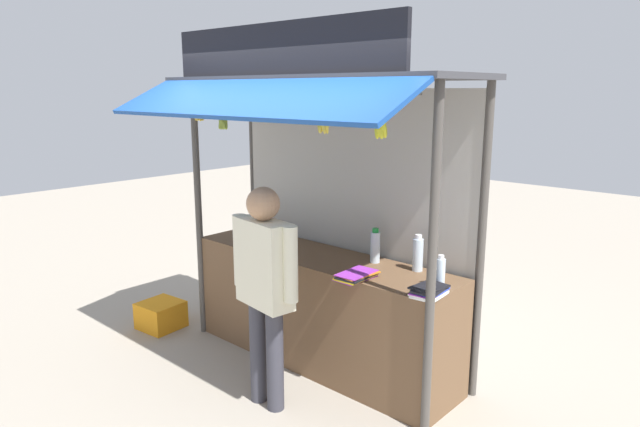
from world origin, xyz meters
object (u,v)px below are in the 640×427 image
(water_bottle_mid_left, at_px, (375,246))
(banana_bunch_inner_left, at_px, (324,121))
(vendor_person, at_px, (265,278))
(water_bottle_left, at_px, (266,228))
(water_bottle_front_left, at_px, (418,254))
(magazine_stack_back_right, at_px, (429,291))
(banana_bunch_inner_right, at_px, (199,113))
(plastic_crate, at_px, (161,315))
(banana_bunch_leftmost, at_px, (381,127))
(magazine_stack_far_left, at_px, (272,250))
(water_bottle_center, at_px, (441,272))
(magazine_stack_back_left, at_px, (356,276))
(banana_bunch_rightmost, at_px, (223,121))

(water_bottle_mid_left, distance_m, banana_bunch_inner_left, 1.12)
(vendor_person, bearing_deg, water_bottle_mid_left, -97.71)
(water_bottle_left, distance_m, water_bottle_mid_left, 1.10)
(water_bottle_front_left, bearing_deg, magazine_stack_back_right, -49.06)
(water_bottle_mid_left, relative_size, magazine_stack_back_right, 1.02)
(banana_bunch_inner_right, bearing_deg, plastic_crate, -167.81)
(banana_bunch_inner_right, bearing_deg, banana_bunch_inner_left, -0.03)
(banana_bunch_leftmost, xyz_separation_m, banana_bunch_inner_left, (-0.47, -0.00, 0.02))
(plastic_crate, bearing_deg, magazine_stack_far_left, 16.03)
(water_bottle_center, xyz_separation_m, banana_bunch_inner_right, (-2.08, -0.40, 1.01))
(water_bottle_center, xyz_separation_m, magazine_stack_back_left, (-0.53, -0.24, -0.08))
(magazine_stack_back_right, relative_size, banana_bunch_inner_right, 1.18)
(magazine_stack_far_left, xyz_separation_m, banana_bunch_inner_left, (0.76, -0.22, 1.08))
(magazine_stack_far_left, xyz_separation_m, vendor_person, (0.54, -0.58, 0.03))
(water_bottle_front_left, xyz_separation_m, water_bottle_center, (0.31, -0.20, -0.02))
(water_bottle_center, bearing_deg, water_bottle_front_left, 146.75)
(water_bottle_front_left, height_order, plastic_crate, water_bottle_front_left)
(banana_bunch_leftmost, bearing_deg, water_bottle_center, 59.58)
(banana_bunch_rightmost, xyz_separation_m, plastic_crate, (-0.89, -0.12, -1.85))
(magazine_stack_far_left, height_order, plastic_crate, magazine_stack_far_left)
(magazine_stack_back_right, bearing_deg, magazine_stack_back_left, -174.43)
(water_bottle_center, distance_m, magazine_stack_back_left, 0.59)
(water_bottle_left, height_order, banana_bunch_inner_left, banana_bunch_inner_left)
(water_bottle_left, distance_m, plastic_crate, 1.39)
(banana_bunch_inner_left, bearing_deg, plastic_crate, -176.36)
(banana_bunch_leftmost, height_order, plastic_crate, banana_bunch_leftmost)
(water_bottle_front_left, bearing_deg, magazine_stack_back_left, -116.57)
(water_bottle_left, height_order, water_bottle_mid_left, water_bottle_mid_left)
(magazine_stack_back_left, relative_size, banana_bunch_inner_right, 1.42)
(magazine_stack_far_left, bearing_deg, banana_bunch_inner_left, -16.01)
(banana_bunch_leftmost, xyz_separation_m, plastic_crate, (-2.43, -0.13, -1.87))
(banana_bunch_rightmost, bearing_deg, banana_bunch_inner_right, 179.72)
(magazine_stack_back_left, xyz_separation_m, banana_bunch_leftmost, (0.30, -0.16, 1.06))
(magazine_stack_far_left, xyz_separation_m, plastic_crate, (-1.20, -0.34, -0.80))
(water_bottle_mid_left, bearing_deg, banana_bunch_inner_left, -93.44)
(water_bottle_front_left, xyz_separation_m, banana_bunch_inner_left, (-0.39, -0.60, 0.97))
(banana_bunch_inner_left, distance_m, vendor_person, 1.14)
(water_bottle_front_left, xyz_separation_m, plastic_crate, (-2.35, -0.73, -0.91))
(water_bottle_center, relative_size, banana_bunch_inner_right, 1.00)
(banana_bunch_rightmost, bearing_deg, banana_bunch_inner_left, 0.05)
(water_bottle_mid_left, xyz_separation_m, magazine_stack_back_right, (0.70, -0.35, -0.10))
(banana_bunch_inner_right, xyz_separation_m, plastic_crate, (-0.58, -0.13, -1.90))
(magazine_stack_back_left, xyz_separation_m, banana_bunch_inner_right, (-1.55, -0.16, 1.10))
(water_bottle_center, xyz_separation_m, banana_bunch_inner_left, (-0.70, -0.40, 1.00))
(banana_bunch_rightmost, bearing_deg, banana_bunch_leftmost, 0.05)
(water_bottle_mid_left, xyz_separation_m, banana_bunch_leftmost, (0.43, -0.56, 0.96))
(water_bottle_front_left, xyz_separation_m, banana_bunch_inner_right, (-1.77, -0.60, 0.99))
(banana_bunch_rightmost, relative_size, vendor_person, 0.18)
(water_bottle_center, distance_m, plastic_crate, 2.86)
(banana_bunch_inner_right, distance_m, vendor_person, 1.62)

